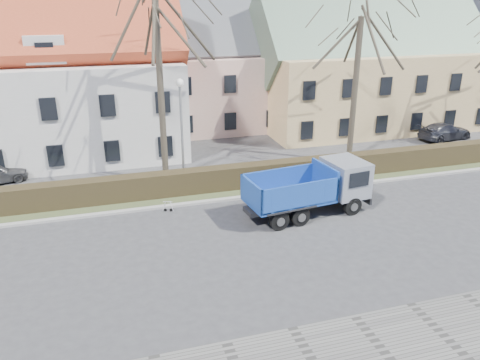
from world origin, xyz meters
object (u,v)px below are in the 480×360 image
object	(u,v)px
dump_truck	(304,190)
streetlight	(182,135)
parked_car_b	(445,131)
cart_frame	(164,206)

from	to	relation	value
dump_truck	streetlight	distance (m)	7.40
streetlight	parked_car_b	distance (m)	21.10
cart_frame	parked_car_b	distance (m)	23.13
streetlight	cart_frame	size ratio (longest dim) A/B	9.15
streetlight	cart_frame	distance (m)	4.26
streetlight	parked_car_b	bearing A→B (deg)	10.90
dump_truck	cart_frame	world-z (taller)	dump_truck
streetlight	parked_car_b	xyz separation A→B (m)	(20.58, 3.96, -2.47)
streetlight	cart_frame	bearing A→B (deg)	-118.24
streetlight	cart_frame	xyz separation A→B (m)	(-1.53, -2.84, -2.78)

